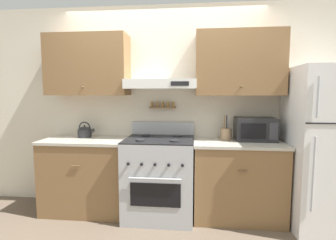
{
  "coord_description": "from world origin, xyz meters",
  "views": [
    {
      "loc": [
        0.41,
        -2.72,
        1.47
      ],
      "look_at": [
        0.1,
        0.25,
        1.15
      ],
      "focal_mm": 28.0,
      "sensor_mm": 36.0,
      "label": 1
    }
  ],
  "objects": [
    {
      "name": "counter_left",
      "position": [
        -0.91,
        0.31,
        0.45
      ],
      "size": [
        1.03,
        0.61,
        0.9
      ],
      "color": "brown",
      "rests_on": "ground_plane"
    },
    {
      "name": "utensil_crock",
      "position": [
        0.78,
        0.43,
        0.98
      ],
      "size": [
        0.13,
        0.13,
        0.3
      ],
      "color": "#8E7051",
      "rests_on": "counter_right"
    },
    {
      "name": "wall_back",
      "position": [
        0.0,
        0.57,
        1.44
      ],
      "size": [
        5.2,
        0.46,
        2.55
      ],
      "color": "beige",
      "rests_on": "ground_plane"
    },
    {
      "name": "microwave",
      "position": [
        1.12,
        0.44,
        1.04
      ],
      "size": [
        0.46,
        0.36,
        0.27
      ],
      "color": "#232326",
      "rests_on": "counter_right"
    },
    {
      "name": "refrigerator",
      "position": [
        1.82,
        0.21,
        0.87
      ],
      "size": [
        0.76,
        0.79,
        1.74
      ],
      "color": "white",
      "rests_on": "ground_plane"
    },
    {
      "name": "stove_range",
      "position": [
        0.0,
        0.26,
        0.47
      ],
      "size": [
        0.8,
        0.71,
        1.09
      ],
      "color": "#ADAFB5",
      "rests_on": "ground_plane"
    },
    {
      "name": "tea_kettle",
      "position": [
        -0.98,
        0.43,
        0.98
      ],
      "size": [
        0.22,
        0.17,
        0.2
      ],
      "color": "#232326",
      "rests_on": "counter_left"
    },
    {
      "name": "counter_right",
      "position": [
        0.91,
        0.31,
        0.45
      ],
      "size": [
        1.03,
        0.61,
        0.9
      ],
      "color": "brown",
      "rests_on": "ground_plane"
    },
    {
      "name": "ground_plane",
      "position": [
        0.0,
        0.0,
        0.0
      ],
      "size": [
        16.0,
        16.0,
        0.0
      ],
      "primitive_type": "plane",
      "color": "brown"
    }
  ]
}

